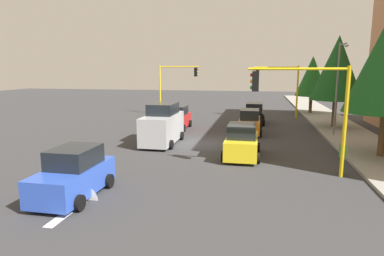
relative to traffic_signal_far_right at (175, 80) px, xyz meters
The scene contains 16 objects.
ground_plane 15.61m from the traffic_signal_far_right, 22.08° to the left, with size 120.00×120.00×0.00m, color #353538.
sidewalk_kerb 18.91m from the traffic_signal_far_right, 60.91° to the left, with size 80.00×4.00×0.15m, color gray.
lane_arrow_near 25.95m from the traffic_signal_far_right, ahead, with size 2.40×1.10×1.10m.
traffic_signal_far_right is the anchor object (origin of this frame).
traffic_signal_near_left 22.97m from the traffic_signal_far_right, 29.47° to the left, with size 0.36×4.59×5.21m.
traffic_signal_far_left 11.34m from the traffic_signal_far_right, 90.00° to the left, with size 0.36×4.59×5.48m.
street_lamp_curbside 18.15m from the traffic_signal_far_right, 55.07° to the left, with size 2.15×0.28×7.00m.
tree_roadside_mid 16.83m from the traffic_signal_far_right, 69.06° to the left, with size 4.32×4.32×7.91m.
tree_roadside_far 15.70m from the traffic_signal_far_right, 104.76° to the left, with size 3.66×3.66×6.67m.
delivery_van_silver 15.21m from the traffic_signal_far_right, 10.78° to the left, with size 4.80×2.22×2.77m.
car_orange 13.45m from the traffic_signal_far_right, 40.86° to the left, with size 4.02×1.94×1.98m.
car_yellow 19.42m from the traffic_signal_far_right, 25.79° to the left, with size 4.09×2.10×1.98m.
car_blue 25.00m from the traffic_signal_far_right, ahead, with size 3.92×2.09×1.98m.
car_red 9.61m from the traffic_signal_far_right, 15.04° to the left, with size 4.11×1.98×1.98m.
car_black 10.41m from the traffic_signal_far_right, 62.76° to the left, with size 4.02×2.01×1.98m.
pedestrian_crossing 23.94m from the traffic_signal_far_right, 33.93° to the left, with size 0.40×0.24×1.70m.
Camera 1 is at (22.11, 3.52, 4.99)m, focal length 30.73 mm.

